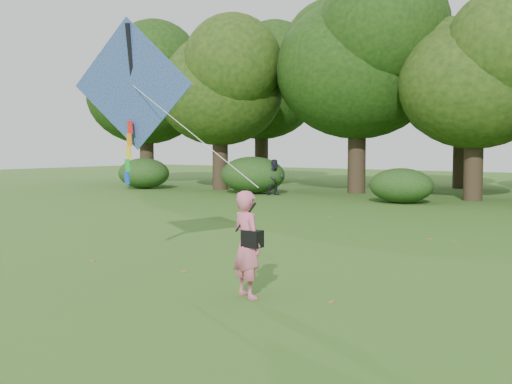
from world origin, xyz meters
The scene contains 7 objects.
ground centered at (0.00, 0.00, 0.00)m, with size 100.00×100.00×0.00m, color #265114.
man_kite_flyer centered at (0.61, 0.42, 0.83)m, with size 0.60×0.40×1.66m, color #D76581.
bystander_left centered at (-10.47, 17.50, 0.84)m, with size 0.82×0.64×1.68m, color #22232E.
crossbody_bag centered at (0.72, 0.39, 0.94)m, with size 0.43×0.20×0.68m.
flying_kite centered at (-3.21, 1.68, 3.52)m, with size 5.35×1.71×3.33m.
shrub_band centered at (-0.72, 17.60, 0.86)m, with size 39.15×3.22×1.88m.
fallen_leaves centered at (-0.01, 4.39, 0.01)m, with size 10.55×14.43×0.01m.
Camera 1 is at (6.45, -7.43, 2.35)m, focal length 45.00 mm.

